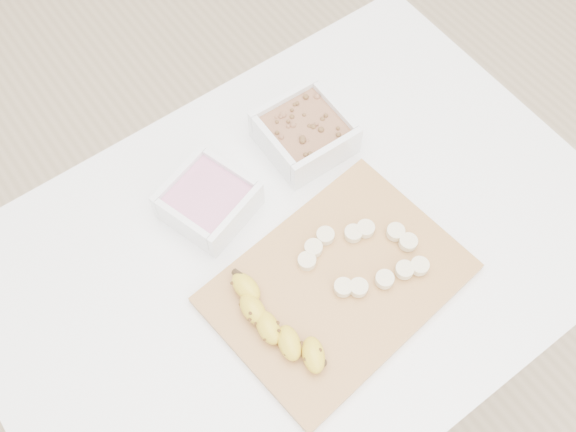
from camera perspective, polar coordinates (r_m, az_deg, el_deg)
ground at (r=1.74m, az=0.60°, el=-13.44°), size 3.50×3.50×0.00m
table at (r=1.12m, az=0.91°, el=-4.88°), size 1.00×0.70×0.75m
bowl_yogurt at (r=1.04m, az=-7.08°, el=1.38°), size 0.16×0.16×0.06m
bowl_granola at (r=1.10m, az=1.49°, el=7.41°), size 0.14×0.14×0.06m
cutting_board at (r=1.00m, az=4.45°, el=-5.98°), size 0.40×0.31×0.01m
banana at (r=0.95m, az=-0.91°, el=-9.68°), size 0.06×0.19×0.03m
banana_slices at (r=1.00m, az=6.84°, el=-3.51°), size 0.18×0.16×0.02m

